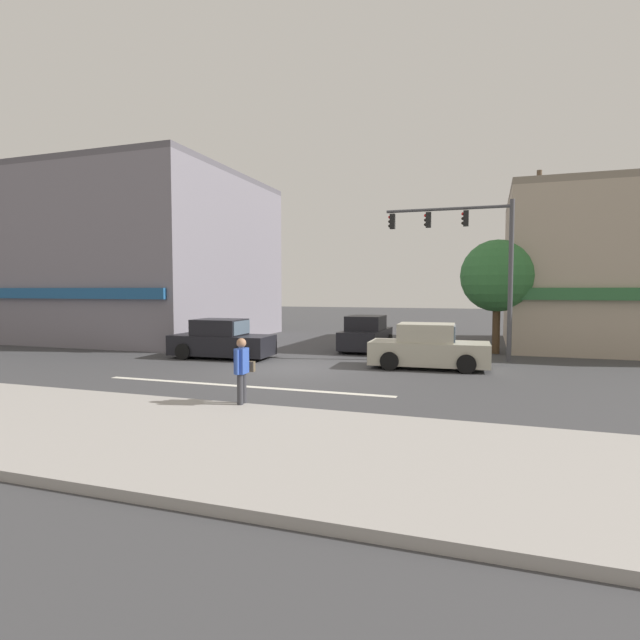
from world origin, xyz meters
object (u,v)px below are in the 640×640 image
object	(u,v)px
street_tree	(497,276)
sedan_crossing_rightbound	(366,335)
utility_pole_near_left	(192,264)
sedan_parked_curbside	(428,348)
pedestrian_foreground_with_bag	(242,369)
utility_pole_far_right	(537,258)
sedan_waiting_far	(222,341)
traffic_light_mast	(475,250)

from	to	relation	value
street_tree	sedan_crossing_rightbound	distance (m)	6.25
street_tree	utility_pole_near_left	xyz separation A→B (m)	(-14.74, -0.76, 0.73)
utility_pole_near_left	sedan_parked_curbside	world-z (taller)	utility_pole_near_left
pedestrian_foreground_with_bag	utility_pole_far_right	bearing A→B (deg)	62.86
utility_pole_far_right	pedestrian_foreground_with_bag	bearing A→B (deg)	-117.14
utility_pole_near_left	pedestrian_foreground_with_bag	bearing A→B (deg)	-52.65
utility_pole_near_left	sedan_crossing_rightbound	distance (m)	9.72
utility_pole_far_right	sedan_parked_curbside	world-z (taller)	utility_pole_far_right
sedan_crossing_rightbound	street_tree	bearing A→B (deg)	5.79
sedan_waiting_far	sedan_parked_curbside	size ratio (longest dim) A/B	1.00
street_tree	sedan_parked_curbside	world-z (taller)	street_tree
utility_pole_far_right	pedestrian_foreground_with_bag	world-z (taller)	utility_pole_far_right
utility_pole_far_right	sedan_crossing_rightbound	size ratio (longest dim) A/B	1.96
sedan_crossing_rightbound	sedan_waiting_far	xyz separation A→B (m)	(-4.90, -4.55, 0.00)
traffic_light_mast	sedan_crossing_rightbound	distance (m)	6.25
pedestrian_foreground_with_bag	street_tree	bearing A→B (deg)	66.19
utility_pole_far_right	sedan_crossing_rightbound	distance (m)	8.36
street_tree	utility_pole_far_right	world-z (taller)	utility_pole_far_right
utility_pole_far_right	sedan_crossing_rightbound	world-z (taller)	utility_pole_far_right
sedan_waiting_far	pedestrian_foreground_with_bag	size ratio (longest dim) A/B	2.49
utility_pole_near_left	sedan_waiting_far	bearing A→B (deg)	-46.05
street_tree	pedestrian_foreground_with_bag	xyz separation A→B (m)	(-5.61, -12.72, -2.40)
street_tree	utility_pole_near_left	world-z (taller)	utility_pole_near_left
utility_pole_near_left	traffic_light_mast	world-z (taller)	utility_pole_near_left
traffic_light_mast	sedan_waiting_far	distance (m)	10.68
sedan_crossing_rightbound	sedan_waiting_far	distance (m)	6.69
sedan_crossing_rightbound	pedestrian_foreground_with_bag	bearing A→B (deg)	-89.91
street_tree	sedan_parked_curbside	size ratio (longest dim) A/B	1.18
sedan_parked_curbside	pedestrian_foreground_with_bag	size ratio (longest dim) A/B	2.50
sedan_crossing_rightbound	sedan_waiting_far	size ratio (longest dim) A/B	0.99
pedestrian_foreground_with_bag	sedan_parked_curbside	bearing A→B (deg)	66.59
utility_pole_far_right	sedan_crossing_rightbound	xyz separation A→B (m)	(-7.32, -2.09, -3.47)
sedan_parked_curbside	pedestrian_foreground_with_bag	bearing A→B (deg)	-113.41
sedan_crossing_rightbound	sedan_parked_curbside	distance (m)	5.60
utility_pole_far_right	street_tree	bearing A→B (deg)	-138.01
sedan_parked_curbside	traffic_light_mast	bearing A→B (deg)	61.61
traffic_light_mast	sedan_parked_curbside	bearing A→B (deg)	-118.39
traffic_light_mast	utility_pole_near_left	bearing A→B (deg)	173.30
utility_pole_far_right	pedestrian_foreground_with_bag	xyz separation A→B (m)	(-7.30, -14.24, -3.22)
utility_pole_near_left	sedan_parked_curbside	size ratio (longest dim) A/B	1.89
pedestrian_foreground_with_bag	traffic_light_mast	bearing A→B (deg)	65.25
sedan_waiting_far	sedan_parked_curbside	xyz separation A→B (m)	(8.24, 0.05, 0.00)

